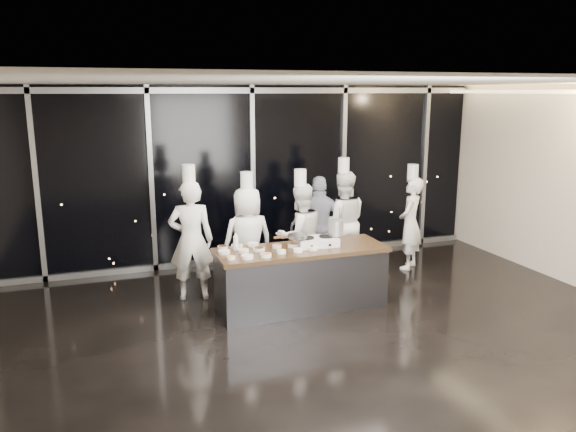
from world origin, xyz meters
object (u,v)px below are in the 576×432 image
at_px(demo_counter, 301,278).
at_px(chef_side, 410,222).
at_px(frying_pan, 297,236).
at_px(chef_far_left, 191,239).
at_px(guest, 320,226).
at_px(stock_pot, 336,227).
at_px(stove, 317,241).
at_px(chef_center, 300,235).
at_px(chef_left, 248,239).
at_px(chef_right, 342,222).

distance_m(demo_counter, chef_side, 2.75).
relative_size(demo_counter, frying_pan, 4.84).
distance_m(chef_far_left, guest, 2.28).
bearing_deg(chef_far_left, frying_pan, 158.89).
height_order(demo_counter, stock_pot, stock_pot).
distance_m(stock_pot, chef_side, 2.24).
relative_size(stove, stock_pot, 2.74).
bearing_deg(stock_pot, stove, 177.60).
relative_size(demo_counter, chef_center, 1.29).
relative_size(stock_pot, chef_left, 0.12).
bearing_deg(stove, demo_counter, -167.37).
height_order(chef_far_left, guest, chef_far_left).
bearing_deg(stock_pot, chef_right, 61.15).
distance_m(demo_counter, chef_left, 1.13).
distance_m(chef_left, guest, 1.42).
bearing_deg(frying_pan, chef_left, 123.54).
bearing_deg(chef_center, chef_side, 179.59).
bearing_deg(demo_counter, chef_far_left, 147.64).
bearing_deg(stock_pot, chef_side, 29.43).
height_order(stock_pot, chef_far_left, chef_far_left).
relative_size(chef_far_left, chef_center, 1.08).
bearing_deg(chef_far_left, guest, -159.86).
bearing_deg(guest, chef_right, -160.09).
bearing_deg(demo_counter, chef_center, 70.55).
xyz_separation_m(demo_counter, chef_side, (2.48, 1.12, 0.39)).
distance_m(demo_counter, chef_center, 1.00).
xyz_separation_m(frying_pan, chef_side, (2.52, 1.06, -0.23)).
distance_m(chef_center, chef_side, 2.19).
bearing_deg(chef_far_left, stove, 163.17).
distance_m(chef_center, chef_right, 1.05).
height_order(frying_pan, chef_left, chef_left).
bearing_deg(chef_center, demo_counter, 63.52).
distance_m(stock_pot, chef_right, 1.49).
bearing_deg(stock_pot, chef_far_left, 156.13).
bearing_deg(chef_center, chef_left, -9.98).
distance_m(demo_counter, stock_pot, 0.89).
xyz_separation_m(chef_left, guest, (1.37, 0.38, 0.01)).
relative_size(frying_pan, guest, 0.30).
relative_size(stove, chef_left, 0.32).
xyz_separation_m(chef_right, chef_side, (1.22, -0.19, -0.06)).
xyz_separation_m(chef_left, chef_center, (0.85, -0.04, 0.00)).
distance_m(stock_pot, chef_center, 0.92).
bearing_deg(stock_pot, frying_pan, 177.16).
distance_m(demo_counter, stove, 0.57).
bearing_deg(chef_left, chef_right, -172.20).
distance_m(stove, chef_center, 0.84).
height_order(chef_far_left, chef_left, chef_far_left).
height_order(chef_left, chef_right, chef_right).
bearing_deg(chef_far_left, chef_right, -160.86).
bearing_deg(stock_pot, guest, 77.52).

